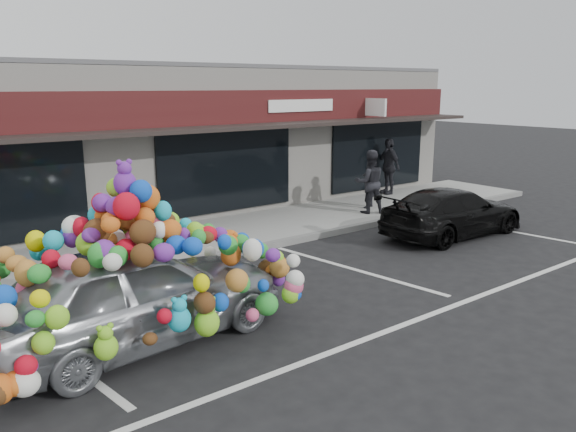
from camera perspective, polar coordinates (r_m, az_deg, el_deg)
ground at (r=9.99m, az=-4.30°, el=-8.83°), size 90.00×90.00×0.00m
shop_building at (r=17.05m, az=-20.31°, el=7.06°), size 24.00×7.20×4.31m
sidewalk at (r=13.32m, az=-13.81°, el=-3.18°), size 26.00×3.00×0.15m
kerb at (r=12.01m, az=-10.89°, el=-4.82°), size 26.00×0.18×0.16m
parking_stripe_left at (r=8.99m, az=-22.79°, el=-12.43°), size 0.73×4.37×0.01m
parking_stripe_mid at (r=11.78m, az=6.66°, el=-5.39°), size 0.73×4.37×0.01m
parking_stripe_right at (r=15.89m, az=20.82°, el=-1.29°), size 0.73×4.37×0.01m
lane_line at (r=9.66m, az=13.66°, el=-9.94°), size 14.00×0.12×0.01m
toy_car at (r=8.47m, az=-15.45°, el=-6.49°), size 3.27×4.98×2.81m
black_sedan at (r=14.76m, az=16.39°, el=0.39°), size 1.81×4.24×1.22m
pedestrian_a at (r=16.87m, az=8.28°, el=3.74°), size 0.75×0.69×1.73m
pedestrian_b at (r=16.16m, az=8.31°, el=3.40°), size 1.08×1.01×1.77m
pedestrian_c at (r=19.17m, az=10.16°, el=5.00°), size 1.16×0.65×1.87m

